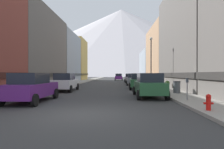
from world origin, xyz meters
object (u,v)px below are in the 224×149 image
at_px(car_right_3, 130,78).
at_px(pedestrian_0, 152,79).
at_px(car_right_0, 149,85).
at_px(trash_bin_right, 177,87).
at_px(parking_meter_near, 187,86).
at_px(car_right_1, 138,81).
at_px(car_left_0, 31,87).
at_px(streetlamp_right, 151,54).
at_px(car_driving_0, 119,77).
at_px(car_right_2, 133,79).
at_px(car_left_1, 65,82).
at_px(potted_plant_0, 167,84).
at_px(fire_hydrant_near, 208,102).

xyz_separation_m(car_right_3, pedestrian_0, (2.45, -10.06, 0.03)).
distance_m(car_right_0, trash_bin_right, 3.07).
distance_m(parking_meter_near, trash_bin_right, 4.04).
distance_m(car_right_1, parking_meter_near, 9.88).
bearing_deg(car_left_0, streetlamp_right, 49.30).
relative_size(car_right_1, trash_bin_right, 4.57).
xyz_separation_m(car_right_1, car_driving_0, (-2.20, 27.86, 0.00)).
bearing_deg(car_right_2, car_right_1, -90.01).
relative_size(car_left_0, car_right_0, 1.00).
xyz_separation_m(car_left_1, potted_plant_0, (10.80, 2.49, -0.30)).
bearing_deg(car_right_2, trash_bin_right, -79.29).
height_order(car_driving_0, parking_meter_near, car_driving_0).
relative_size(car_driving_0, parking_meter_near, 3.31).
height_order(car_left_1, car_right_2, same).
xyz_separation_m(car_left_1, car_right_2, (7.60, 10.54, 0.00)).
relative_size(car_left_1, potted_plant_0, 5.44).
bearing_deg(trash_bin_right, car_right_2, 100.71).
bearing_deg(pedestrian_0, potted_plant_0, -82.47).
bearing_deg(car_left_0, car_right_2, 66.82).
bearing_deg(car_right_3, trash_bin_right, -83.14).
height_order(car_right_1, fire_hydrant_near, car_right_1).
relative_size(car_left_0, streetlamp_right, 0.75).
xyz_separation_m(car_left_0, car_left_1, (0.00, 7.21, 0.00)).
height_order(car_right_0, trash_bin_right, car_right_0).
bearing_deg(fire_hydrant_near, car_left_1, 131.96).
height_order(car_left_1, trash_bin_right, car_left_1).
distance_m(car_left_1, trash_bin_right, 10.57).
bearing_deg(car_right_1, car_right_0, -89.98).
distance_m(car_left_0, car_right_0, 8.02).
height_order(car_right_1, streetlamp_right, streetlamp_right).
bearing_deg(fire_hydrant_near, trash_bin_right, 83.00).
relative_size(car_right_0, fire_hydrant_near, 6.25).
bearing_deg(streetlamp_right, car_right_1, -156.34).
bearing_deg(car_right_0, trash_bin_right, 33.63).
distance_m(car_right_1, potted_plant_0, 3.23).
relative_size(car_left_0, car_right_3, 0.99).
bearing_deg(fire_hydrant_near, potted_plant_0, 83.08).
height_order(car_right_2, potted_plant_0, car_right_2).
distance_m(car_right_0, streetlamp_right, 8.79).
relative_size(car_right_1, potted_plant_0, 5.48).
xyz_separation_m(car_right_1, trash_bin_right, (2.55, -5.71, -0.26)).
distance_m(car_right_3, potted_plant_0, 16.05).
bearing_deg(trash_bin_right, car_right_3, 96.86).
bearing_deg(parking_meter_near, car_driving_0, 96.31).
xyz_separation_m(car_left_0, car_driving_0, (5.40, 37.82, 0.00)).
relative_size(car_left_1, streetlamp_right, 0.76).
distance_m(car_right_0, car_driving_0, 35.33).
bearing_deg(potted_plant_0, car_right_1, 175.46).
height_order(car_left_1, pedestrian_0, pedestrian_0).
relative_size(car_driving_0, pedestrian_0, 2.62).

